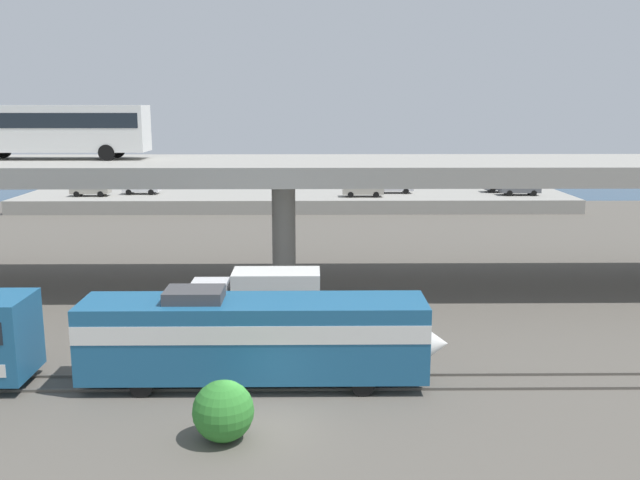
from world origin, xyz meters
The scene contains 16 objects.
ground_plane centered at (0.00, 0.00, 0.00)m, with size 260.00×260.00×0.00m, color #565149.
rail_strip_near centered at (0.00, 3.23, 0.06)m, with size 110.00×0.12×0.12m, color #59544C.
rail_strip_far centered at (0.00, 4.77, 0.06)m, with size 110.00×0.12×0.12m, color #59544C.
train_locomotive centered at (0.09, 4.00, 2.19)m, with size 15.38×3.04×4.18m.
highway_overpass centered at (0.00, 20.00, 7.45)m, with size 96.00×10.43×8.20m.
transit_bus_on_overpass centered at (-14.68, 21.00, 10.26)m, with size 12.00×2.68×3.40m.
service_truck_east centered at (-0.97, 11.78, 1.64)m, with size 6.80×2.46×3.04m.
pier_parking_lot centered at (0.00, 55.00, 0.75)m, with size 62.17×10.91×1.49m, color gray.
parked_car_0 centered at (7.52, 52.88, 2.27)m, with size 4.53×1.87×1.50m.
parked_car_1 centered at (11.18, 55.97, 2.27)m, with size 4.62×1.91×1.50m.
parked_car_2 centered at (25.30, 53.98, 2.27)m, with size 4.40×1.90×1.50m.
parked_car_3 centered at (-22.95, 53.72, 2.27)m, with size 4.25×1.82×1.50m.
parked_car_4 centered at (-17.60, 55.45, 2.27)m, with size 4.06×2.00×1.50m.
parked_car_5 centered at (23.91, 56.70, 2.27)m, with size 4.12×1.91×1.50m.
harbor_water centered at (0.00, 78.00, 0.00)m, with size 140.00×36.00×0.01m, color navy.
shrub_right centered at (-1.33, -1.04, 1.09)m, with size 2.19×2.19×2.19m, color #2F7B2C.
Camera 1 is at (1.81, -24.00, 11.76)m, focal length 39.19 mm.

